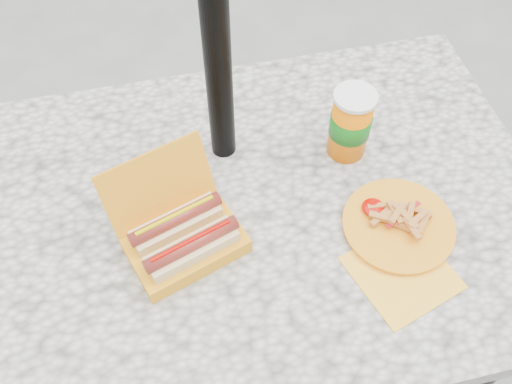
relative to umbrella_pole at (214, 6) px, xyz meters
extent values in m
plane|color=slate|center=(0.00, -0.16, -1.10)|extent=(60.00, 60.00, 0.00)
cube|color=beige|center=(0.00, -0.16, -0.38)|extent=(1.20, 0.80, 0.05)
cylinder|color=black|center=(0.50, -0.46, -0.75)|extent=(0.07, 0.07, 0.70)
cylinder|color=black|center=(-0.50, 0.14, -0.75)|extent=(0.07, 0.07, 0.70)
cylinder|color=black|center=(0.50, 0.14, -0.75)|extent=(0.07, 0.07, 0.70)
cylinder|color=black|center=(0.00, 0.00, 0.00)|extent=(0.05, 0.05, 2.20)
cube|color=orange|center=(-0.11, -0.22, -0.33)|extent=(0.23, 0.19, 0.04)
cube|color=orange|center=(-0.14, -0.14, -0.25)|extent=(0.21, 0.12, 0.12)
cube|color=tan|center=(-0.10, -0.25, -0.31)|extent=(0.17, 0.10, 0.04)
cylinder|color=#983827|center=(-0.10, -0.25, -0.29)|extent=(0.18, 0.08, 0.03)
cylinder|color=#A90600|center=(-0.10, -0.25, -0.27)|extent=(0.15, 0.06, 0.01)
cube|color=tan|center=(-0.12, -0.19, -0.31)|extent=(0.17, 0.10, 0.04)
cylinder|color=#983827|center=(-0.12, -0.19, -0.29)|extent=(0.18, 0.08, 0.03)
cylinder|color=#BEB700|center=(-0.12, -0.19, -0.27)|extent=(0.15, 0.06, 0.01)
cube|color=yellow|center=(0.25, -0.36, -0.35)|extent=(0.21, 0.21, 0.00)
cylinder|color=orange|center=(0.28, -0.27, -0.34)|extent=(0.20, 0.20, 0.01)
cylinder|color=orange|center=(0.28, -0.27, -0.34)|extent=(0.21, 0.21, 0.01)
cube|color=#C5762D|center=(0.32, -0.28, -0.32)|extent=(0.04, 0.04, 0.01)
cube|color=#C5762D|center=(0.29, -0.29, -0.32)|extent=(0.02, 0.05, 0.01)
cube|color=#C5762D|center=(0.29, -0.24, -0.33)|extent=(0.05, 0.03, 0.01)
cube|color=#C5762D|center=(0.26, -0.23, -0.33)|extent=(0.05, 0.02, 0.01)
cube|color=#C5762D|center=(0.28, -0.26, -0.31)|extent=(0.05, 0.04, 0.01)
cube|color=#C5762D|center=(0.25, -0.25, -0.32)|extent=(0.05, 0.04, 0.01)
cube|color=#C5762D|center=(0.31, -0.27, -0.31)|extent=(0.05, 0.04, 0.01)
cube|color=#C5762D|center=(0.31, -0.25, -0.33)|extent=(0.04, 0.05, 0.01)
cube|color=#C5762D|center=(0.28, -0.25, -0.32)|extent=(0.02, 0.05, 0.01)
cube|color=#C5762D|center=(0.28, -0.25, -0.33)|extent=(0.01, 0.05, 0.01)
cube|color=#C5762D|center=(0.25, -0.25, -0.33)|extent=(0.05, 0.04, 0.01)
cube|color=#C5762D|center=(0.29, -0.27, -0.32)|extent=(0.03, 0.05, 0.01)
cube|color=#C5762D|center=(0.27, -0.25, -0.32)|extent=(0.05, 0.02, 0.01)
cube|color=#C5762D|center=(0.29, -0.26, -0.31)|extent=(0.03, 0.05, 0.01)
cube|color=#C5762D|center=(0.28, -0.26, -0.32)|extent=(0.05, 0.04, 0.01)
cube|color=#C5762D|center=(0.30, -0.27, -0.32)|extent=(0.04, 0.05, 0.01)
cube|color=#C5762D|center=(0.30, -0.26, -0.32)|extent=(0.04, 0.05, 0.01)
cube|color=#C5762D|center=(0.32, -0.25, -0.33)|extent=(0.05, 0.04, 0.01)
cube|color=#C5762D|center=(0.29, -0.25, -0.32)|extent=(0.03, 0.05, 0.01)
cube|color=#C5762D|center=(0.29, -0.28, -0.33)|extent=(0.05, 0.04, 0.01)
ellipsoid|color=#A90600|center=(0.25, -0.22, -0.33)|extent=(0.04, 0.04, 0.01)
cube|color=#AB141C|center=(0.29, -0.26, -0.32)|extent=(0.08, 0.05, 0.00)
cylinder|color=#FF7300|center=(0.25, -0.06, -0.28)|extent=(0.08, 0.08, 0.15)
cylinder|color=#106312|center=(0.25, -0.06, -0.27)|extent=(0.08, 0.08, 0.05)
cylinder|color=white|center=(0.25, -0.06, -0.20)|extent=(0.08, 0.08, 0.01)
camera|label=1|loc=(-0.11, -0.76, 0.56)|focal=40.00mm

